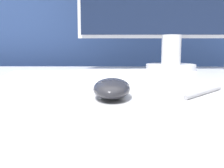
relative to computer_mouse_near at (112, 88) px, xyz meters
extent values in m
cube|color=navy|center=(-0.08, 0.77, -0.07)|extent=(5.00, 0.03, 1.31)
ellipsoid|color=#232328|center=(0.00, 0.00, 0.00)|extent=(0.07, 0.12, 0.03)
cube|color=silver|center=(-0.05, 0.19, -0.01)|extent=(0.43, 0.19, 0.02)
cube|color=white|center=(-0.05, 0.19, 0.00)|extent=(0.40, 0.17, 0.01)
cylinder|color=silver|center=(0.21, 0.50, -0.01)|extent=(0.18, 0.18, 0.02)
cylinder|color=silver|center=(0.21, 0.50, 0.06)|extent=(0.07, 0.07, 0.10)
cylinder|color=#99999E|center=(0.17, 0.03, -0.01)|extent=(0.10, 0.11, 0.01)
camera|label=1|loc=(0.00, -0.45, 0.07)|focal=42.00mm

